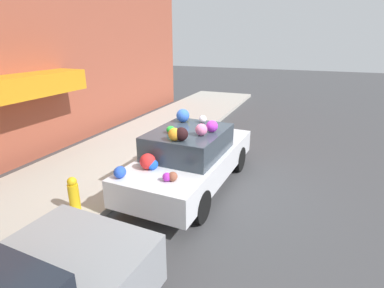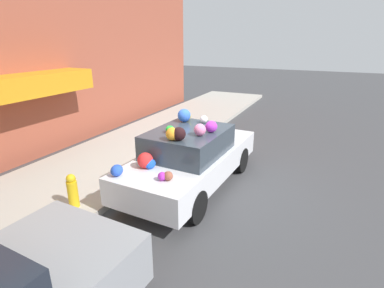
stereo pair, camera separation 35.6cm
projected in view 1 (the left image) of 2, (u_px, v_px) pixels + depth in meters
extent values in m
plane|color=#424244|center=(193.00, 185.00, 7.11)|extent=(60.00, 60.00, 0.00)
cube|color=#B2ADA3|center=(100.00, 165.00, 8.05)|extent=(24.00, 3.20, 0.15)
cube|color=#9E4C38|center=(19.00, 50.00, 7.88)|extent=(18.00, 0.30, 6.02)
cube|color=orange|center=(15.00, 88.00, 7.26)|extent=(3.94, 0.90, 0.55)
cylinder|color=gold|center=(74.00, 197.00, 5.73)|extent=(0.20, 0.20, 0.55)
sphere|color=gold|center=(72.00, 182.00, 5.62)|extent=(0.18, 0.18, 0.18)
cube|color=silver|center=(192.00, 162.00, 6.92)|extent=(4.22, 1.84, 0.56)
cube|color=#333D47|center=(189.00, 142.00, 6.60)|extent=(1.93, 1.55, 0.53)
cylinder|color=black|center=(186.00, 150.00, 8.42)|extent=(0.65, 0.21, 0.64)
cylinder|color=black|center=(239.00, 159.00, 7.82)|extent=(0.65, 0.21, 0.64)
cylinder|color=black|center=(133.00, 190.00, 6.21)|extent=(0.65, 0.21, 0.64)
cylinder|color=black|center=(201.00, 206.00, 5.61)|extent=(0.65, 0.21, 0.64)
sphere|color=purple|center=(167.00, 177.00, 5.34)|extent=(0.23, 0.23, 0.16)
ellipsoid|color=white|center=(197.00, 128.00, 8.10)|extent=(0.32, 0.37, 0.28)
sphere|color=white|center=(203.00, 119.00, 7.06)|extent=(0.22, 0.22, 0.18)
sphere|color=#944F3B|center=(173.00, 176.00, 5.35)|extent=(0.23, 0.23, 0.17)
sphere|color=blue|center=(183.00, 116.00, 7.11)|extent=(0.35, 0.35, 0.31)
ellipsoid|color=blue|center=(120.00, 172.00, 5.48)|extent=(0.34, 0.31, 0.21)
ellipsoid|color=blue|center=(153.00, 165.00, 5.80)|extent=(0.27, 0.23, 0.20)
ellipsoid|color=yellow|center=(189.00, 132.00, 7.83)|extent=(0.35, 0.34, 0.23)
ellipsoid|color=black|center=(199.00, 124.00, 8.59)|extent=(0.30, 0.27, 0.18)
sphere|color=red|center=(148.00, 161.00, 5.83)|extent=(0.32, 0.32, 0.31)
sphere|color=black|center=(181.00, 134.00, 5.80)|extent=(0.37, 0.37, 0.27)
sphere|color=orange|center=(175.00, 134.00, 5.81)|extent=(0.35, 0.35, 0.25)
ellipsoid|color=green|center=(171.00, 130.00, 6.29)|extent=(0.28, 0.28, 0.15)
ellipsoid|color=#B232C4|center=(212.00, 126.00, 6.36)|extent=(0.31, 0.32, 0.25)
sphere|color=yellow|center=(185.00, 116.00, 7.26)|extent=(0.27, 0.27, 0.21)
sphere|color=pink|center=(201.00, 130.00, 6.12)|extent=(0.34, 0.34, 0.25)
cylinder|color=black|center=(27.00, 280.00, 3.94)|extent=(0.59, 0.21, 0.59)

